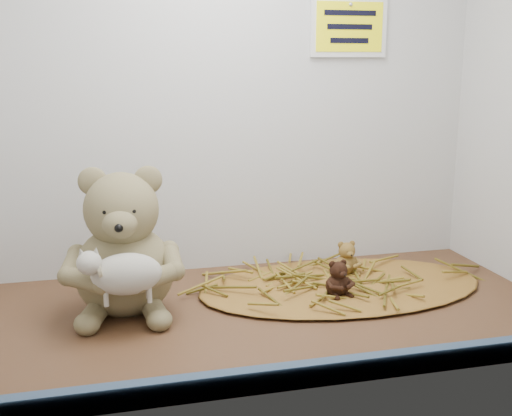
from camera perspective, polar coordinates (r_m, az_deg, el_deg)
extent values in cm
cube|color=#3D2415|center=(124.92, -0.38, -9.40)|extent=(120.00, 60.00, 0.40)
cube|color=silver|center=(144.84, -3.28, 11.95)|extent=(120.00, 0.40, 90.00)
cube|color=#3A5570|center=(99.01, 3.70, -14.59)|extent=(119.28, 2.20, 3.60)
ellipsoid|color=brown|center=(139.40, 7.62, -6.82)|extent=(62.06, 36.03, 1.20)
cube|color=#FAF30C|center=(152.94, 8.25, 15.65)|extent=(16.00, 1.20, 11.00)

